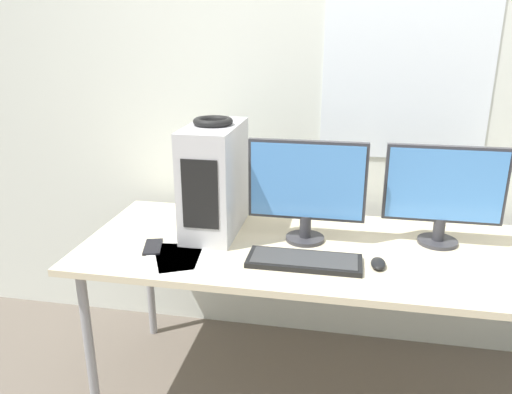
% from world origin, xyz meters
% --- Properties ---
extents(wall_back, '(8.00, 0.07, 2.70)m').
position_xyz_m(wall_back, '(0.00, 0.93, 1.35)').
color(wall_back, silver).
rests_on(wall_back, ground_plane).
extents(desk, '(2.07, 0.80, 0.73)m').
position_xyz_m(desk, '(0.00, 0.40, 0.69)').
color(desk, beige).
rests_on(desk, ground_plane).
extents(pc_tower, '(0.21, 0.43, 0.47)m').
position_xyz_m(pc_tower, '(-0.52, 0.50, 0.97)').
color(pc_tower, silver).
rests_on(pc_tower, desk).
extents(headphones, '(0.17, 0.17, 0.03)m').
position_xyz_m(headphones, '(-0.52, 0.50, 1.22)').
color(headphones, black).
rests_on(headphones, pc_tower).
extents(monitor_main, '(0.48, 0.16, 0.43)m').
position_xyz_m(monitor_main, '(-0.12, 0.45, 0.97)').
color(monitor_main, '#333338').
rests_on(monitor_main, desk).
extents(monitor_right_near, '(0.47, 0.16, 0.41)m').
position_xyz_m(monitor_right_near, '(0.42, 0.52, 0.96)').
color(monitor_right_near, '#333338').
rests_on(monitor_right_near, desk).
extents(keyboard, '(0.43, 0.17, 0.02)m').
position_xyz_m(keyboard, '(-0.11, 0.23, 0.74)').
color(keyboard, black).
rests_on(keyboard, desk).
extents(mouse, '(0.06, 0.10, 0.03)m').
position_xyz_m(mouse, '(0.17, 0.26, 0.75)').
color(mouse, black).
rests_on(mouse, desk).
extents(cell_phone, '(0.10, 0.16, 0.01)m').
position_xyz_m(cell_phone, '(-0.73, 0.26, 0.74)').
color(cell_phone, black).
rests_on(cell_phone, desk).
extents(paper_sheet_left, '(0.25, 0.32, 0.00)m').
position_xyz_m(paper_sheet_left, '(-0.62, 0.17, 0.73)').
color(paper_sheet_left, white).
rests_on(paper_sheet_left, desk).
extents(paper_sheet_front, '(0.32, 0.36, 0.00)m').
position_xyz_m(paper_sheet_front, '(-0.59, 0.22, 0.73)').
color(paper_sheet_front, white).
rests_on(paper_sheet_front, desk).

